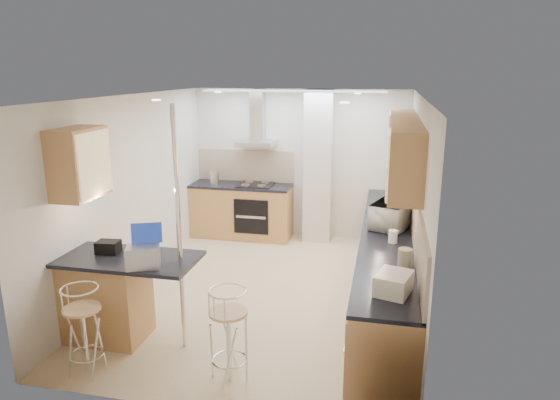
% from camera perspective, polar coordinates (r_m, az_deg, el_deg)
% --- Properties ---
extents(ground, '(4.80, 4.80, 0.00)m').
position_cam_1_polar(ground, '(6.60, -1.52, -10.43)').
color(ground, '#D3B68D').
rests_on(ground, ground).
extents(room_shell, '(3.64, 4.84, 2.51)m').
position_cam_1_polar(room_shell, '(6.41, 2.00, 3.32)').
color(room_shell, white).
rests_on(room_shell, ground).
extents(right_counter, '(0.63, 4.40, 0.92)m').
position_cam_1_polar(right_counter, '(6.26, 12.03, -7.62)').
color(right_counter, '#BF804C').
rests_on(right_counter, ground).
extents(back_counter, '(1.70, 0.63, 0.92)m').
position_cam_1_polar(back_counter, '(8.58, -4.40, -1.19)').
color(back_counter, '#BF804C').
rests_on(back_counter, ground).
extents(peninsula, '(1.47, 0.72, 0.94)m').
position_cam_1_polar(peninsula, '(5.56, -16.78, -10.74)').
color(peninsula, '#BF804C').
rests_on(peninsula, ground).
extents(microwave, '(0.55, 0.67, 0.32)m').
position_cam_1_polar(microwave, '(6.24, 12.60, -1.72)').
color(microwave, white).
rests_on(microwave, right_counter).
extents(laptop, '(0.37, 0.33, 0.21)m').
position_cam_1_polar(laptop, '(5.04, -15.38, -6.25)').
color(laptop, '#999AA0').
rests_on(laptop, peninsula).
extents(bag, '(0.25, 0.19, 0.13)m').
position_cam_1_polar(bag, '(5.55, -19.04, -5.09)').
color(bag, black).
rests_on(bag, peninsula).
extents(bar_stool_near, '(0.47, 0.47, 0.89)m').
position_cam_1_polar(bar_stool_near, '(5.14, -21.50, -13.72)').
color(bar_stool_near, tan).
rests_on(bar_stool_near, ground).
extents(bar_stool_end, '(0.50, 0.50, 0.91)m').
position_cam_1_polar(bar_stool_end, '(4.73, -5.88, -15.12)').
color(bar_stool_end, tan).
rests_on(bar_stool_end, ground).
extents(jar_a, '(0.13, 0.13, 0.16)m').
position_cam_1_polar(jar_a, '(6.43, 11.92, -1.92)').
color(jar_a, '#EEE4CE').
rests_on(jar_a, right_counter).
extents(jar_b, '(0.14, 0.14, 0.15)m').
position_cam_1_polar(jar_b, '(7.09, 12.99, -0.45)').
color(jar_b, '#EEE4CE').
rests_on(jar_b, right_counter).
extents(jar_c, '(0.15, 0.15, 0.18)m').
position_cam_1_polar(jar_c, '(5.09, 14.09, -6.41)').
color(jar_c, '#BCBA96').
rests_on(jar_c, right_counter).
extents(jar_d, '(0.13, 0.13, 0.14)m').
position_cam_1_polar(jar_d, '(5.74, 12.78, -4.08)').
color(jar_d, white).
rests_on(jar_d, right_counter).
extents(bread_bin, '(0.36, 0.41, 0.18)m').
position_cam_1_polar(bread_bin, '(4.49, 12.84, -9.26)').
color(bread_bin, '#EEE4CE').
rests_on(bread_bin, right_counter).
extents(kettle, '(0.16, 0.16, 0.22)m').
position_cam_1_polar(kettle, '(8.53, -7.49, 2.57)').
color(kettle, silver).
rests_on(kettle, back_counter).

